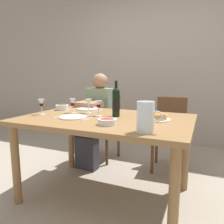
% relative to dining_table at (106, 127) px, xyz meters
% --- Properties ---
extents(ground_plane, '(8.00, 8.00, 0.00)m').
position_rel_dining_table_xyz_m(ground_plane, '(0.00, 0.00, -0.67)').
color(ground_plane, gray).
extents(back_wall, '(8.00, 0.10, 2.80)m').
position_rel_dining_table_xyz_m(back_wall, '(0.00, 1.99, 0.73)').
color(back_wall, '#A3998E').
rests_on(back_wall, ground).
extents(dining_table, '(1.50, 1.00, 0.76)m').
position_rel_dining_table_xyz_m(dining_table, '(0.00, 0.00, 0.00)').
color(dining_table, olive).
rests_on(dining_table, ground).
extents(wine_bottle, '(0.07, 0.07, 0.32)m').
position_rel_dining_table_xyz_m(wine_bottle, '(0.07, 0.07, 0.22)').
color(wine_bottle, black).
rests_on(wine_bottle, dining_table).
extents(water_pitcher, '(0.17, 0.12, 0.20)m').
position_rel_dining_table_xyz_m(water_pitcher, '(0.46, -0.37, 0.18)').
color(water_pitcher, silver).
rests_on(water_pitcher, dining_table).
extents(baked_tart, '(0.26, 0.26, 0.06)m').
position_rel_dining_table_xyz_m(baked_tart, '(0.43, 0.06, 0.12)').
color(baked_tart, silver).
rests_on(baked_tart, dining_table).
extents(salad_bowl, '(0.15, 0.15, 0.05)m').
position_rel_dining_table_xyz_m(salad_bowl, '(0.14, -0.26, 0.12)').
color(salad_bowl, silver).
rests_on(salad_bowl, dining_table).
extents(olive_bowl, '(0.14, 0.14, 0.07)m').
position_rel_dining_table_xyz_m(olive_bowl, '(-0.62, 0.20, 0.13)').
color(olive_bowl, silver).
rests_on(olive_bowl, dining_table).
extents(wine_glass_left_diner, '(0.06, 0.06, 0.15)m').
position_rel_dining_table_xyz_m(wine_glass_left_diner, '(-0.62, -0.12, 0.20)').
color(wine_glass_left_diner, silver).
rests_on(wine_glass_left_diner, dining_table).
extents(wine_glass_right_diner, '(0.07, 0.07, 0.14)m').
position_rel_dining_table_xyz_m(wine_glass_right_diner, '(-0.09, 0.04, 0.20)').
color(wine_glass_right_diner, silver).
rests_on(wine_glass_right_diner, dining_table).
extents(wine_glass_centre, '(0.06, 0.06, 0.15)m').
position_rel_dining_table_xyz_m(wine_glass_centre, '(-0.40, 0.08, 0.19)').
color(wine_glass_centre, silver).
rests_on(wine_glass_centre, dining_table).
extents(wine_glass_spare, '(0.07, 0.07, 0.14)m').
position_rel_dining_table_xyz_m(wine_glass_spare, '(-0.25, 0.13, 0.20)').
color(wine_glass_spare, silver).
rests_on(wine_glass_spare, dining_table).
extents(dinner_plate_left_setting, '(0.24, 0.24, 0.01)m').
position_rel_dining_table_xyz_m(dinner_plate_left_setting, '(-0.25, -0.14, 0.10)').
color(dinner_plate_left_setting, white).
rests_on(dinner_plate_left_setting, dining_table).
extents(dinner_plate_right_setting, '(0.24, 0.24, 0.01)m').
position_rel_dining_table_xyz_m(dinner_plate_right_setting, '(-0.38, 0.34, 0.10)').
color(dinner_plate_right_setting, silver).
rests_on(dinner_plate_right_setting, dining_table).
extents(fork_left_setting, '(0.02, 0.16, 0.00)m').
position_rel_dining_table_xyz_m(fork_left_setting, '(-0.40, -0.14, 0.09)').
color(fork_left_setting, silver).
rests_on(fork_left_setting, dining_table).
extents(knife_left_setting, '(0.02, 0.18, 0.00)m').
position_rel_dining_table_xyz_m(knife_left_setting, '(-0.10, -0.14, 0.09)').
color(knife_left_setting, silver).
rests_on(knife_left_setting, dining_table).
extents(knife_right_setting, '(0.03, 0.18, 0.00)m').
position_rel_dining_table_xyz_m(knife_right_setting, '(-0.23, 0.34, 0.09)').
color(knife_right_setting, silver).
rests_on(knife_right_setting, dining_table).
extents(spoon_right_setting, '(0.03, 0.16, 0.00)m').
position_rel_dining_table_xyz_m(spoon_right_setting, '(-0.53, 0.34, 0.09)').
color(spoon_right_setting, silver).
rests_on(spoon_right_setting, dining_table).
extents(chair_left, '(0.43, 0.43, 0.87)m').
position_rel_dining_table_xyz_m(chair_left, '(-0.44, 0.92, -0.17)').
color(chair_left, brown).
rests_on(chair_left, ground).
extents(diner_left, '(0.36, 0.52, 1.16)m').
position_rel_dining_table_xyz_m(diner_left, '(-0.46, 0.68, -0.05)').
color(diner_left, gray).
rests_on(diner_left, ground).
extents(chair_right, '(0.42, 0.42, 0.87)m').
position_rel_dining_table_xyz_m(chair_right, '(0.44, 0.91, -0.17)').
color(chair_right, brown).
rests_on(chair_right, ground).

